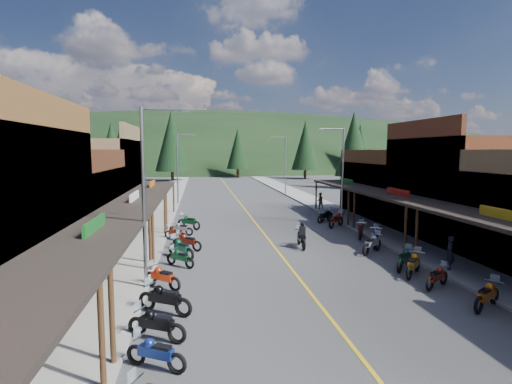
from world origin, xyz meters
name	(u,v)px	position (x,y,z in m)	size (l,w,h in m)	color
ground	(277,250)	(0.00, 0.00, 0.00)	(220.00, 220.00, 0.00)	#38383A
centerline	(242,206)	(0.00, 20.00, 0.01)	(0.15, 90.00, 0.01)	gold
sidewalk_west	(162,207)	(-8.70, 20.00, 0.07)	(3.40, 94.00, 0.15)	gray
sidewalk_east	(318,204)	(8.70, 20.00, 0.07)	(3.40, 94.00, 0.15)	gray
shop_west_2	(48,211)	(-13.75, 1.70, 2.53)	(10.90, 9.00, 6.20)	#3F2111
shop_west_3	(90,182)	(-13.78, 11.30, 3.52)	(10.90, 10.20, 8.20)	brown
shop_east_2	(466,188)	(13.78, 1.70, 3.52)	(10.90, 9.00, 8.20)	#562B19
shop_east_3	(398,189)	(13.75, 11.30, 2.53)	(10.90, 10.20, 6.20)	#4C2D16
streetlight_0	(147,190)	(-6.95, -6.00, 4.46)	(2.16, 0.18, 8.00)	gray
streetlight_1	(179,165)	(-6.95, 22.00, 4.46)	(2.16, 0.18, 8.00)	gray
streetlight_2	(341,171)	(6.95, 8.00, 4.46)	(2.16, 0.18, 8.00)	gray
streetlight_3	(285,163)	(6.95, 30.00, 4.46)	(2.16, 0.18, 8.00)	gray
ridge_hill	(211,166)	(0.00, 135.00, 0.00)	(310.00, 140.00, 60.00)	black
pine_0	(20,149)	(-40.00, 62.00, 6.48)	(5.04, 5.04, 11.00)	black
pine_1	(112,145)	(-24.00, 70.00, 7.24)	(5.88, 5.88, 12.50)	black
pine_2	(172,141)	(-10.00, 58.00, 7.99)	(6.72, 6.72, 14.00)	black
pine_3	(238,149)	(4.00, 66.00, 6.48)	(5.04, 5.04, 11.00)	black
pine_4	(305,145)	(18.00, 60.00, 7.24)	(5.88, 5.88, 12.50)	black
pine_5	(355,143)	(34.00, 72.00, 7.99)	(6.72, 6.72, 14.00)	black
pine_6	(417,149)	(46.00, 64.00, 6.48)	(5.04, 5.04, 11.00)	black
pine_7	(82,146)	(-32.00, 76.00, 7.24)	(5.88, 5.88, 12.50)	black
pine_8	(83,151)	(-22.00, 40.00, 5.98)	(4.48, 4.48, 10.00)	black
pine_9	(360,149)	(24.00, 45.00, 6.38)	(4.93, 4.93, 10.80)	black
pine_10	(123,147)	(-18.00, 50.00, 6.78)	(5.38, 5.38, 11.60)	black
pine_11	(354,144)	(20.00, 38.00, 7.19)	(5.82, 5.82, 12.40)	black
bike_west_2	(156,351)	(-5.98, -12.71, 0.54)	(0.63, 1.88, 1.08)	navy
bike_west_3	(156,323)	(-6.15, -10.93, 0.60)	(0.70, 2.10, 1.20)	black
bike_west_4	(165,297)	(-6.06, -8.82, 0.65)	(0.76, 2.29, 1.31)	black
bike_west_5	(162,276)	(-6.40, -5.98, 0.59)	(0.68, 2.05, 1.17)	red
bike_west_6	(180,257)	(-5.76, -2.64, 0.54)	(0.63, 1.89, 1.08)	#0C3C1F
bike_west_7	(181,247)	(-5.79, -0.99, 0.65)	(0.76, 2.27, 1.29)	#0E462E
bike_west_8	(187,241)	(-5.50, 0.83, 0.59)	(0.69, 2.08, 1.19)	maroon
bike_west_9	(175,233)	(-6.36, 3.74, 0.53)	(0.62, 1.87, 1.07)	maroon
bike_west_10	(181,228)	(-6.07, 5.35, 0.54)	(0.63, 1.89, 1.08)	gray
bike_west_11	(189,221)	(-5.55, 7.57, 0.63)	(0.74, 2.21, 1.26)	#0E4721
bike_east_3	(487,294)	(6.31, -10.11, 0.60)	(0.70, 2.10, 1.20)	#BB570D
bike_east_4	(437,276)	(5.81, -7.61, 0.55)	(0.64, 1.91, 1.09)	maroon
bike_east_5	(414,263)	(5.67, -5.85, 0.64)	(0.75, 2.25, 1.29)	#B8740D
bike_east_6	(404,258)	(5.77, -4.78, 0.60)	(0.70, 2.09, 1.20)	#0B3B20
bike_east_7	(372,243)	(5.51, -1.43, 0.64)	(0.74, 2.22, 1.27)	#9C9BA0
bike_east_8	(375,236)	(6.43, 0.09, 0.66)	(0.77, 2.32, 1.33)	navy
bike_east_9	(361,230)	(6.48, 2.54, 0.61)	(0.71, 2.14, 1.22)	maroon
bike_east_10	(336,219)	(6.15, 6.70, 0.66)	(0.77, 2.31, 1.32)	maroon
bike_east_11	(325,216)	(5.92, 8.94, 0.59)	(0.68, 2.05, 1.17)	black
bike_east_12	(327,214)	(6.34, 9.70, 0.57)	(0.67, 2.01, 1.15)	black
rider_on_bike	(301,237)	(1.67, 0.52, 0.68)	(0.89, 2.27, 1.70)	black
pedestrian_east_a	(450,253)	(7.79, -5.54, 1.01)	(0.62, 0.41, 1.71)	black
pedestrian_east_b	(320,201)	(7.54, 15.57, 0.99)	(0.82, 0.47, 1.69)	brown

